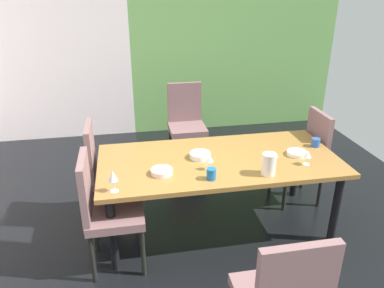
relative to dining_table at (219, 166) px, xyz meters
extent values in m
cube|color=black|center=(-0.39, -0.42, -0.65)|extent=(5.66, 6.12, 0.02)
cube|color=silver|center=(-1.93, 2.59, 0.78)|extent=(2.57, 0.10, 2.84)
cube|color=#689E51|center=(0.89, 2.59, 0.78)|extent=(3.08, 0.10, 2.84)
cube|color=olive|center=(0.00, 0.00, 0.05)|extent=(2.10, 0.99, 0.04)
cylinder|color=black|center=(-0.95, 0.40, -0.31)|extent=(0.07, 0.07, 0.67)
cylinder|color=black|center=(0.95, 0.40, -0.31)|extent=(0.07, 0.07, 0.67)
cylinder|color=black|center=(-0.95, -0.40, -0.31)|extent=(0.07, 0.07, 0.67)
cylinder|color=black|center=(0.95, -0.40, -0.31)|extent=(0.07, 0.07, 0.67)
cube|color=#755455|center=(-0.05, 1.37, -0.18)|extent=(0.44, 0.44, 0.07)
cube|color=#755455|center=(-0.05, 1.57, 0.09)|extent=(0.42, 0.05, 0.53)
cylinder|color=black|center=(0.14, 1.18, -0.43)|extent=(0.04, 0.04, 0.43)
cylinder|color=black|center=(-0.24, 1.18, -0.43)|extent=(0.04, 0.04, 0.43)
cylinder|color=black|center=(0.14, 1.56, -0.43)|extent=(0.04, 0.04, 0.43)
cylinder|color=black|center=(-0.24, 1.56, -0.43)|extent=(0.04, 0.04, 0.43)
cube|color=#755455|center=(0.92, 0.33, -0.18)|extent=(0.44, 0.44, 0.07)
cube|color=#755455|center=(1.12, 0.33, 0.07)|extent=(0.05, 0.42, 0.49)
cylinder|color=black|center=(0.73, 0.14, -0.43)|extent=(0.04, 0.04, 0.43)
cylinder|color=black|center=(0.73, 0.52, -0.43)|extent=(0.04, 0.04, 0.43)
cylinder|color=black|center=(1.11, 0.14, -0.43)|extent=(0.04, 0.04, 0.43)
cylinder|color=black|center=(1.11, 0.52, -0.43)|extent=(0.04, 0.04, 0.43)
cube|color=#755455|center=(-0.92, 0.33, -0.18)|extent=(0.44, 0.44, 0.07)
cube|color=#755455|center=(-1.12, 0.33, 0.08)|extent=(0.05, 0.42, 0.51)
cylinder|color=black|center=(-0.73, 0.52, -0.43)|extent=(0.04, 0.04, 0.43)
cylinder|color=black|center=(-0.73, 0.14, -0.43)|extent=(0.04, 0.04, 0.43)
cylinder|color=black|center=(-1.11, 0.52, -0.43)|extent=(0.04, 0.04, 0.43)
cylinder|color=black|center=(-1.11, 0.14, -0.43)|extent=(0.04, 0.04, 0.43)
cube|color=#755455|center=(-0.92, -0.33, -0.18)|extent=(0.44, 0.44, 0.07)
cube|color=#755455|center=(-1.12, -0.33, 0.08)|extent=(0.05, 0.42, 0.51)
cylinder|color=black|center=(-0.73, -0.14, -0.43)|extent=(0.04, 0.04, 0.43)
cylinder|color=black|center=(-0.73, -0.52, -0.43)|extent=(0.04, 0.04, 0.43)
cylinder|color=black|center=(-1.11, -0.14, -0.43)|extent=(0.04, 0.04, 0.43)
cylinder|color=black|center=(-1.11, -0.52, -0.43)|extent=(0.04, 0.04, 0.43)
cylinder|color=silver|center=(-0.13, -0.18, 0.07)|extent=(0.06, 0.06, 0.00)
cylinder|color=silver|center=(-0.13, -0.18, 0.11)|extent=(0.01, 0.01, 0.07)
cone|color=silver|center=(-0.13, -0.18, 0.17)|extent=(0.06, 0.06, 0.06)
cylinder|color=silver|center=(-0.90, -0.39, 0.07)|extent=(0.06, 0.06, 0.00)
cylinder|color=silver|center=(-0.90, -0.39, 0.12)|extent=(0.01, 0.01, 0.09)
cone|color=silver|center=(-0.90, -0.39, 0.20)|extent=(0.07, 0.07, 0.08)
cylinder|color=silver|center=(0.70, -0.25, 0.07)|extent=(0.06, 0.06, 0.00)
cylinder|color=silver|center=(0.70, -0.25, 0.11)|extent=(0.01, 0.01, 0.07)
cone|color=silver|center=(0.70, -0.25, 0.17)|extent=(0.07, 0.07, 0.06)
cylinder|color=#F5EACE|center=(0.70, -0.05, 0.09)|extent=(0.18, 0.18, 0.04)
cylinder|color=silver|center=(-0.53, -0.19, 0.09)|extent=(0.18, 0.18, 0.04)
cylinder|color=white|center=(-0.16, 0.04, 0.09)|extent=(0.18, 0.18, 0.05)
cylinder|color=#2A519E|center=(0.95, 0.09, 0.11)|extent=(0.08, 0.08, 0.08)
cylinder|color=#195B99|center=(-0.15, -0.34, 0.11)|extent=(0.08, 0.08, 0.09)
cylinder|color=silver|center=(0.31, -0.35, 0.16)|extent=(0.11, 0.11, 0.18)
cone|color=silver|center=(0.37, -0.35, 0.24)|extent=(0.04, 0.04, 0.03)
camera|label=1|loc=(-0.78, -2.85, 1.51)|focal=35.00mm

